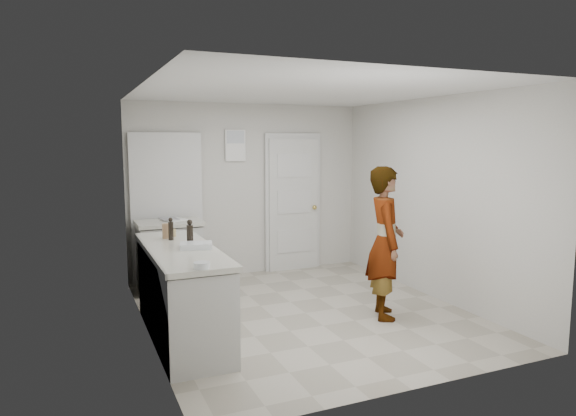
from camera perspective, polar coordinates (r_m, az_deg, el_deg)
name	(u,v)px	position (r m, az deg, el deg)	size (l,w,h in m)	color
ground	(306,313)	(6.02, 1.96, -11.58)	(4.00, 4.00, 0.00)	gray
room_shell	(238,206)	(7.51, -5.55, 0.23)	(4.00, 4.00, 4.00)	silver
main_counter	(182,297)	(5.27, -11.69, -9.63)	(0.64, 1.96, 0.93)	#B0B0AB
side_counter	(170,258)	(6.97, -12.97, -5.45)	(0.84, 0.61, 0.93)	#B0B0AB
person	(385,243)	(5.80, 10.75, -3.79)	(0.62, 0.41, 1.69)	silver
cake_mix_box	(167,231)	(5.65, -13.28, -2.50)	(0.10, 0.04, 0.16)	olive
spice_jar	(174,233)	(5.75, -12.59, -2.71)	(0.05, 0.05, 0.08)	tan
oil_cruet_a	(190,233)	(5.23, -10.85, -2.73)	(0.07, 0.07, 0.26)	black
oil_cruet_b	(171,229)	(5.54, -12.89, -2.32)	(0.05, 0.05, 0.24)	black
baking_dish	(196,246)	(5.08, -10.16, -4.15)	(0.35, 0.28, 0.05)	silver
egg_bowl	(202,265)	(4.28, -9.56, -6.29)	(0.13, 0.13, 0.05)	silver
papers	(174,220)	(6.96, -12.54, -1.26)	(0.25, 0.32, 0.01)	white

